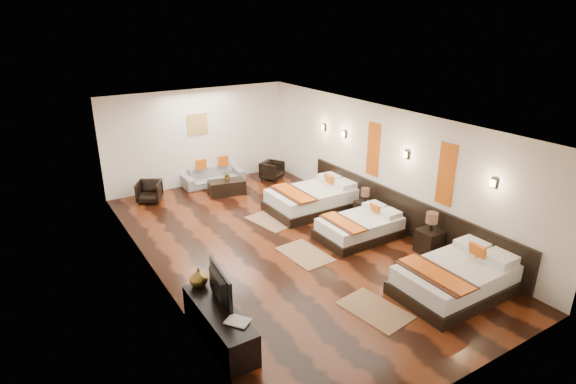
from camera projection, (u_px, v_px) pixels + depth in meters
floor at (284, 245)px, 10.27m from camera, size 5.50×9.50×0.01m
ceiling at (283, 119)px, 9.27m from camera, size 5.50×9.50×0.01m
back_wall at (198, 138)px, 13.53m from camera, size 5.50×0.01×2.80m
left_wall at (153, 213)px, 8.41m from camera, size 0.01×9.50×2.80m
right_wall at (382, 164)px, 11.13m from camera, size 0.01×9.50×2.80m
headboard_panel at (401, 212)px, 10.81m from camera, size 0.08×6.60×0.90m
bed_near at (457, 278)px, 8.44m from camera, size 2.21×1.39×0.84m
bed_mid at (360, 227)px, 10.56m from camera, size 1.87×1.18×0.71m
bed_far at (313, 199)px, 12.03m from camera, size 2.28×1.43×0.87m
nightstand_a at (429, 239)px, 9.85m from camera, size 0.46×0.46×0.91m
nightstand_b at (364, 208)px, 11.52m from camera, size 0.40×0.40×0.79m
jute_mat_near at (375, 310)px, 8.01m from camera, size 0.92×1.30×0.01m
jute_mat_mid at (305, 254)px, 9.87m from camera, size 0.82×1.24×0.01m
jute_mat_far at (271, 221)px, 11.46m from camera, size 0.96×1.32×0.01m
tv_console at (219, 324)px, 7.21m from camera, size 0.50×1.80×0.55m
tv at (215, 286)px, 7.20m from camera, size 0.22×0.97×0.55m
book at (233, 327)px, 6.68m from camera, size 0.41×0.43×0.03m
figurine at (199, 277)px, 7.66m from camera, size 0.32×0.32×0.32m
sofa at (213, 176)px, 13.83m from camera, size 1.80×0.72×0.53m
armchair_left at (149, 191)px, 12.56m from camera, size 0.84×0.85×0.57m
armchair_right at (272, 170)px, 14.28m from camera, size 0.81×0.82×0.55m
coffee_table at (227, 187)px, 13.10m from camera, size 1.08×0.68×0.40m
table_plant at (227, 175)px, 13.06m from camera, size 0.26×0.23×0.27m
orange_panel_a at (446, 174)px, 9.51m from camera, size 0.04×0.40×1.30m
orange_panel_b at (373, 149)px, 11.25m from camera, size 0.04×0.40×1.30m
sconce_near at (494, 183)px, 8.57m from camera, size 0.07×0.12×0.18m
sconce_mid at (406, 154)px, 10.31m from camera, size 0.07×0.12×0.18m
sconce_far at (344, 134)px, 12.05m from camera, size 0.07×0.12×0.18m
sconce_lounge at (324, 127)px, 12.77m from camera, size 0.07×0.12×0.18m
gold_artwork at (197, 124)px, 13.37m from camera, size 0.60×0.04×0.60m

